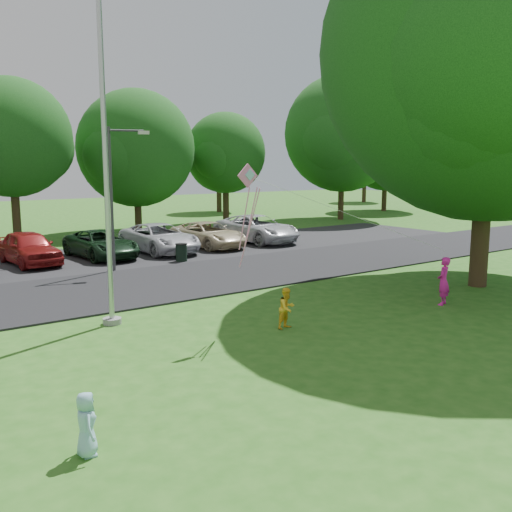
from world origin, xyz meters
TOP-DOWN VIEW (x-y plane):
  - ground at (0.00, 0.00)m, footprint 120.00×120.00m
  - park_road at (0.00, 9.00)m, footprint 60.00×6.00m
  - parking_strip at (0.00, 15.50)m, footprint 42.00×7.00m
  - flagpole at (-3.50, 5.00)m, footprint 0.50×0.50m
  - street_lamp at (-0.34, 11.99)m, footprint 1.56×0.62m
  - trash_can at (2.68, 12.41)m, footprint 0.53×0.53m
  - big_tree at (8.77, 1.94)m, footprint 12.00×11.43m
  - tree_row at (1.59, 24.23)m, footprint 64.35×11.94m
  - horizon_trees at (4.06, 33.88)m, footprint 77.46×7.20m
  - parked_cars at (0.84, 15.37)m, footprint 20.33×5.53m
  - woman at (5.51, 1.06)m, footprint 0.64×0.54m
  - child_yellow at (0.06, 1.91)m, footprint 0.60×0.50m
  - child_blue at (-6.51, -1.48)m, footprint 0.39×0.53m
  - kite at (-0.79, 2.20)m, footprint 6.77×1.44m

SIDE VIEW (x-z plane):
  - ground at x=0.00m, z-range 0.00..0.00m
  - park_road at x=0.00m, z-range 0.00..0.06m
  - parking_strip at x=0.00m, z-range 0.00..0.06m
  - trash_can at x=2.68m, z-range 0.00..0.84m
  - child_blue at x=-6.51m, z-range 0.00..0.98m
  - child_yellow at x=0.06m, z-range 0.00..1.09m
  - woman at x=5.51m, z-range 0.00..1.48m
  - parked_cars at x=0.84m, z-range 0.01..1.49m
  - street_lamp at x=-0.34m, z-range 0.57..6.25m
  - kite at x=-0.79m, z-range 2.20..4.81m
  - flagpole at x=-3.50m, z-range -0.83..9.17m
  - horizon_trees at x=4.06m, z-range 0.79..7.81m
  - tree_row at x=1.59m, z-range 0.27..11.15m
  - big_tree at x=8.77m, z-range 0.80..14.52m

